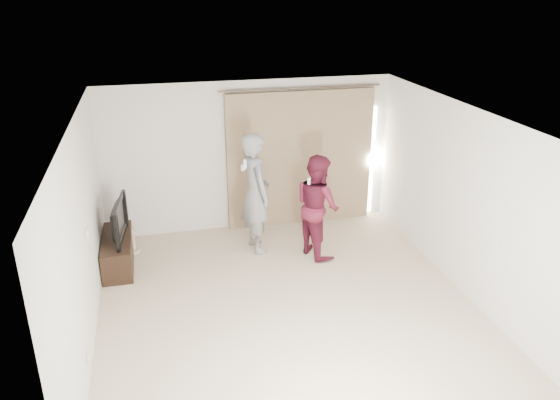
% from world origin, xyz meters
% --- Properties ---
extents(floor, '(5.50, 5.50, 0.00)m').
position_xyz_m(floor, '(0.00, 0.00, 0.00)').
color(floor, '#C7B195').
rests_on(floor, ground).
extents(wall_back, '(5.00, 0.04, 2.60)m').
position_xyz_m(wall_back, '(0.00, 2.75, 1.30)').
color(wall_back, silver).
rests_on(wall_back, ground).
extents(wall_left, '(0.04, 5.50, 2.60)m').
position_xyz_m(wall_left, '(-2.50, -0.00, 1.30)').
color(wall_left, silver).
rests_on(wall_left, ground).
extents(ceiling, '(5.00, 5.50, 0.01)m').
position_xyz_m(ceiling, '(0.00, 0.00, 2.60)').
color(ceiling, white).
rests_on(ceiling, wall_back).
extents(curtain, '(2.80, 0.11, 2.46)m').
position_xyz_m(curtain, '(0.91, 2.68, 1.20)').
color(curtain, '#8B7055').
rests_on(curtain, ground).
extents(tv_console, '(0.43, 1.25, 0.48)m').
position_xyz_m(tv_console, '(-2.27, 1.73, 0.24)').
color(tv_console, black).
rests_on(tv_console, ground).
extents(tv, '(0.24, 1.03, 0.59)m').
position_xyz_m(tv, '(-2.27, 1.73, 0.77)').
color(tv, black).
rests_on(tv, tv_console).
extents(scratching_post, '(0.31, 0.31, 0.41)m').
position_xyz_m(scratching_post, '(-2.10, 2.17, 0.17)').
color(scratching_post, '#C6B187').
rests_on(scratching_post, ground).
extents(person_man, '(0.58, 0.78, 1.97)m').
position_xyz_m(person_man, '(-0.07, 1.81, 0.98)').
color(person_man, slate).
rests_on(person_man, ground).
extents(person_woman, '(0.83, 0.95, 1.66)m').
position_xyz_m(person_woman, '(0.84, 1.43, 0.83)').
color(person_woman, '#591629').
rests_on(person_woman, ground).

